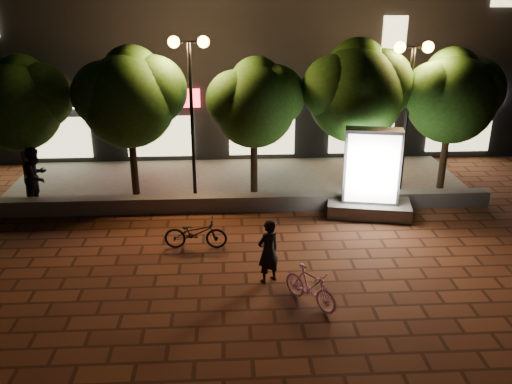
{
  "coord_description": "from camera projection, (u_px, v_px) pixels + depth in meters",
  "views": [
    {
      "loc": [
        -0.41,
        -11.94,
        6.83
      ],
      "look_at": [
        0.35,
        1.5,
        1.58
      ],
      "focal_mm": 38.16,
      "sensor_mm": 36.0,
      "label": 1
    }
  ],
  "objects": [
    {
      "name": "tree_left",
      "position": [
        130.0,
        94.0,
        17.26
      ],
      "size": [
        3.6,
        3.0,
        4.89
      ],
      "color": "black",
      "rests_on": "sidewalk"
    },
    {
      "name": "retaining_wall",
      "position": [
        241.0,
        203.0,
        17.24
      ],
      "size": [
        16.0,
        0.45,
        0.5
      ],
      "primitive_type": "cube",
      "color": "slate",
      "rests_on": "ground"
    },
    {
      "name": "street_lamp_left",
      "position": [
        190.0,
        77.0,
        16.9
      ],
      "size": [
        1.26,
        0.36,
        5.18
      ],
      "color": "black",
      "rests_on": "sidewalk"
    },
    {
      "name": "pedestrian",
      "position": [
        36.0,
        177.0,
        17.15
      ],
      "size": [
        0.97,
        1.11,
        1.94
      ],
      "primitive_type": "imported",
      "rotation": [
        0.0,
        0.0,
        1.28
      ],
      "color": "black",
      "rests_on": "sidewalk"
    },
    {
      "name": "scooter_parked",
      "position": [
        196.0,
        233.0,
        14.71
      ],
      "size": [
        1.74,
        0.7,
        0.9
      ],
      "primitive_type": "imported",
      "rotation": [
        0.0,
        0.0,
        1.51
      ],
      "color": "black",
      "rests_on": "ground"
    },
    {
      "name": "ground",
      "position": [
        246.0,
        273.0,
        13.61
      ],
      "size": [
        80.0,
        80.0,
        0.0
      ],
      "primitive_type": "plane",
      "color": "brown",
      "rests_on": "ground"
    },
    {
      "name": "sidewalk",
      "position": [
        239.0,
        182.0,
        19.64
      ],
      "size": [
        16.0,
        5.0,
        0.08
      ],
      "primitive_type": "cube",
      "color": "slate",
      "rests_on": "ground"
    },
    {
      "name": "tree_right",
      "position": [
        357.0,
        88.0,
        17.6
      ],
      "size": [
        3.72,
        3.1,
        5.07
      ],
      "color": "black",
      "rests_on": "sidewalk"
    },
    {
      "name": "ad_kiosk",
      "position": [
        371.0,
        181.0,
        16.62
      ],
      "size": [
        2.73,
        1.74,
        2.74
      ],
      "color": "slate",
      "rests_on": "ground"
    },
    {
      "name": "tree_far_right",
      "position": [
        453.0,
        93.0,
        17.84
      ],
      "size": [
        3.48,
        2.9,
        4.76
      ],
      "color": "black",
      "rests_on": "sidewalk"
    },
    {
      "name": "street_lamp_right",
      "position": [
        411.0,
        79.0,
        17.32
      ],
      "size": [
        1.26,
        0.36,
        4.98
      ],
      "color": "black",
      "rests_on": "sidewalk"
    },
    {
      "name": "building_block",
      "position": [
        233.0,
        25.0,
        23.87
      ],
      "size": [
        28.0,
        8.12,
        11.3
      ],
      "color": "black",
      "rests_on": "ground"
    },
    {
      "name": "tree_far_left",
      "position": [
        18.0,
        100.0,
        17.13
      ],
      "size": [
        3.36,
        2.8,
        4.63
      ],
      "color": "black",
      "rests_on": "sidewalk"
    },
    {
      "name": "tree_mid",
      "position": [
        255.0,
        100.0,
        17.55
      ],
      "size": [
        3.24,
        2.7,
        4.5
      ],
      "color": "black",
      "rests_on": "sidewalk"
    },
    {
      "name": "scooter_pink",
      "position": [
        310.0,
        287.0,
        12.11
      ],
      "size": [
        1.29,
        1.46,
        0.92
      ],
      "primitive_type": "imported",
      "rotation": [
        0.0,
        0.0,
        0.67
      ],
      "color": "#F2A0DC",
      "rests_on": "ground"
    },
    {
      "name": "rider",
      "position": [
        268.0,
        251.0,
        12.94
      ],
      "size": [
        0.7,
        0.64,
        1.62
      ],
      "primitive_type": "imported",
      "rotation": [
        0.0,
        0.0,
        3.69
      ],
      "color": "black",
      "rests_on": "ground"
    }
  ]
}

